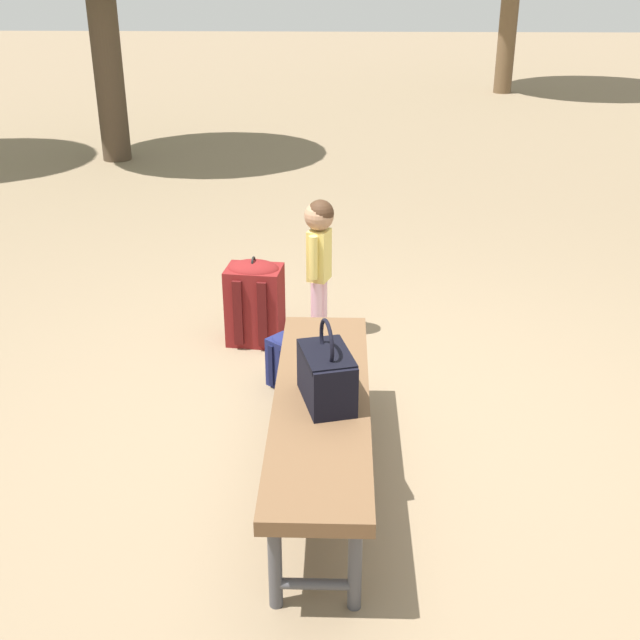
% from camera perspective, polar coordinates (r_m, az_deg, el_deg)
% --- Properties ---
extents(ground_plane, '(40.00, 40.00, 0.00)m').
position_cam_1_polar(ground_plane, '(4.03, 1.73, -7.36)').
color(ground_plane, '#7F6B51').
rests_on(ground_plane, ground).
extents(park_bench, '(1.60, 0.41, 0.45)m').
position_cam_1_polar(park_bench, '(3.39, 0.09, -6.38)').
color(park_bench, brown).
rests_on(park_bench, ground).
extents(handbag, '(0.36, 0.26, 0.37)m').
position_cam_1_polar(handbag, '(3.28, 0.47, -3.85)').
color(handbag, black).
rests_on(handbag, park_bench).
extents(child_standing, '(0.22, 0.17, 0.84)m').
position_cam_1_polar(child_standing, '(4.71, -0.05, 5.17)').
color(child_standing, '#E5B2C6').
rests_on(child_standing, ground).
extents(backpack_large, '(0.31, 0.34, 0.54)m').
position_cam_1_polar(backpack_large, '(4.74, -4.63, 1.44)').
color(backpack_large, maroon).
rests_on(backpack_large, ground).
extents(backpack_small, '(0.23, 0.23, 0.32)m').
position_cam_1_polar(backpack_small, '(4.29, -2.36, -2.83)').
color(backpack_small, '#191E4C').
rests_on(backpack_small, ground).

